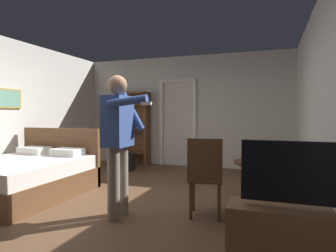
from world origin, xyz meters
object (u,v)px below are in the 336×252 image
(side_table, at_px, (263,180))
(tv_flatscreen, at_px, (296,228))
(bottle_on_table, at_px, (276,155))
(person_blue_shirt, at_px, (119,136))
(laptop, at_px, (262,158))
(suitcase_dark, at_px, (123,162))
(bookshelf, at_px, (133,126))
(bed, at_px, (24,176))
(wooden_chair, at_px, (205,174))

(side_table, bearing_deg, tv_flatscreen, -73.99)
(bottle_on_table, height_order, person_blue_shirt, person_blue_shirt)
(laptop, distance_m, suitcase_dark, 3.79)
(tv_flatscreen, bearing_deg, suitcase_dark, 136.92)
(bookshelf, height_order, suitcase_dark, bookshelf)
(person_blue_shirt, bearing_deg, bed, 169.51)
(tv_flatscreen, bearing_deg, person_blue_shirt, 166.65)
(bookshelf, xyz_separation_m, suitcase_dark, (0.14, -0.84, -0.79))
(tv_flatscreen, xyz_separation_m, suitcase_dark, (-3.37, 3.15, -0.11))
(bookshelf, height_order, tv_flatscreen, bookshelf)
(bookshelf, xyz_separation_m, wooden_chair, (2.54, -3.19, -0.44))
(side_table, bearing_deg, laptop, -111.80)
(bottle_on_table, bearing_deg, wooden_chair, -170.14)
(bookshelf, bearing_deg, wooden_chair, -51.40)
(bed, xyz_separation_m, tv_flatscreen, (3.85, -0.82, -0.01))
(bed, bearing_deg, tv_flatscreen, -11.97)
(bookshelf, xyz_separation_m, person_blue_shirt, (1.53, -3.52, 0.03))
(bottle_on_table, xyz_separation_m, wooden_chair, (-0.81, -0.14, -0.26))
(laptop, relative_size, person_blue_shirt, 0.23)
(suitcase_dark, bearing_deg, laptop, -45.85)
(bookshelf, distance_m, wooden_chair, 4.10)
(bookshelf, bearing_deg, tv_flatscreen, -48.63)
(bed, height_order, bookshelf, bookshelf)
(person_blue_shirt, bearing_deg, bookshelf, 113.49)
(bed, bearing_deg, laptop, 2.68)
(tv_flatscreen, distance_m, laptop, 1.12)
(laptop, relative_size, bottle_on_table, 1.73)
(bed, relative_size, bottle_on_table, 8.06)
(side_table, bearing_deg, bed, -176.67)
(bookshelf, height_order, bottle_on_table, bookshelf)
(wooden_chair, bearing_deg, person_blue_shirt, -162.01)
(laptop, bearing_deg, bed, -177.32)
(person_blue_shirt, bearing_deg, tv_flatscreen, -13.35)
(laptop, distance_m, bottle_on_table, 0.17)
(suitcase_dark, bearing_deg, wooden_chair, -54.89)
(wooden_chair, bearing_deg, tv_flatscreen, -39.59)
(bottle_on_table, bearing_deg, suitcase_dark, 145.52)
(side_table, distance_m, person_blue_shirt, 1.86)
(person_blue_shirt, bearing_deg, suitcase_dark, 117.36)
(bottle_on_table, relative_size, suitcase_dark, 0.48)
(tv_flatscreen, relative_size, side_table, 1.63)
(person_blue_shirt, xyz_separation_m, suitcase_dark, (-1.39, 2.68, -0.82))
(bed, distance_m, laptop, 3.57)
(tv_flatscreen, distance_m, wooden_chair, 1.28)
(side_table, bearing_deg, suitcase_dark, 145.31)
(bed, xyz_separation_m, person_blue_shirt, (1.86, -0.34, 0.71))
(tv_flatscreen, height_order, side_table, tv_flatscreen)
(bookshelf, bearing_deg, side_table, -42.66)
(wooden_chair, distance_m, suitcase_dark, 3.38)
(wooden_chair, xyz_separation_m, suitcase_dark, (-2.40, 2.35, -0.35))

